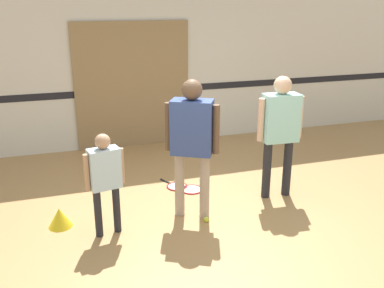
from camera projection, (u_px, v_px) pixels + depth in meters
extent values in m
plane|color=#A87F4C|center=(210.00, 218.00, 5.36)|extent=(16.00, 16.00, 0.00)
cube|color=silver|center=(150.00, 58.00, 7.71)|extent=(16.00, 0.06, 3.20)
cube|color=black|center=(152.00, 90.00, 7.87)|extent=(16.00, 0.01, 0.12)
cube|color=#93754C|center=(133.00, 86.00, 7.71)|extent=(2.07, 0.05, 2.26)
cylinder|color=tan|center=(180.00, 184.00, 5.33)|extent=(0.12, 0.12, 0.83)
cylinder|color=tan|center=(205.00, 186.00, 5.27)|extent=(0.12, 0.12, 0.83)
cube|color=#334784|center=(192.00, 127.00, 5.06)|extent=(0.56, 0.47, 0.66)
sphere|color=brown|center=(192.00, 90.00, 4.92)|extent=(0.24, 0.24, 0.24)
cylinder|color=brown|center=(169.00, 127.00, 5.12)|extent=(0.09, 0.09, 0.59)
cylinder|color=brown|center=(216.00, 129.00, 5.01)|extent=(0.09, 0.09, 0.59)
cylinder|color=#232328|center=(98.00, 213.00, 4.87)|extent=(0.09, 0.09, 0.59)
cylinder|color=#232328|center=(117.00, 209.00, 4.97)|extent=(0.09, 0.09, 0.59)
cube|color=silver|center=(104.00, 168.00, 4.75)|extent=(0.37, 0.25, 0.46)
sphere|color=tan|center=(103.00, 141.00, 4.65)|extent=(0.17, 0.17, 0.17)
cylinder|color=tan|center=(87.00, 172.00, 4.66)|extent=(0.06, 0.06, 0.42)
cylinder|color=tan|center=(122.00, 166.00, 4.85)|extent=(0.06, 0.06, 0.42)
cylinder|color=#232328|center=(287.00, 168.00, 5.90)|extent=(0.12, 0.12, 0.80)
cylinder|color=#232328|center=(267.00, 170.00, 5.82)|extent=(0.12, 0.12, 0.80)
cube|color=#99D8D1|center=(281.00, 118.00, 5.63)|extent=(0.48, 0.29, 0.64)
sphere|color=#DBAD89|center=(283.00, 85.00, 5.49)|extent=(0.23, 0.23, 0.23)
cylinder|color=#DBAD89|center=(300.00, 117.00, 5.70)|extent=(0.08, 0.08, 0.57)
cylinder|color=#DBAD89|center=(261.00, 120.00, 5.57)|extent=(0.08, 0.08, 0.57)
torus|color=red|center=(192.00, 189.00, 6.15)|extent=(0.43, 0.43, 0.02)
cylinder|color=silver|center=(192.00, 189.00, 6.15)|extent=(0.27, 0.27, 0.01)
cylinder|color=black|center=(179.00, 184.00, 6.32)|extent=(0.12, 0.20, 0.02)
sphere|color=black|center=(175.00, 182.00, 6.39)|extent=(0.03, 0.03, 0.03)
torus|color=red|center=(177.00, 186.00, 6.25)|extent=(0.41, 0.41, 0.02)
cylinder|color=silver|center=(177.00, 186.00, 6.25)|extent=(0.26, 0.26, 0.01)
cylinder|color=black|center=(166.00, 181.00, 6.42)|extent=(0.12, 0.20, 0.02)
sphere|color=black|center=(161.00, 179.00, 6.49)|extent=(0.03, 0.03, 0.03)
sphere|color=#CCE038|center=(206.00, 219.00, 5.26)|extent=(0.07, 0.07, 0.07)
sphere|color=#CCE038|center=(203.00, 183.00, 6.32)|extent=(0.07, 0.07, 0.07)
cone|color=yellow|center=(60.00, 218.00, 5.13)|extent=(0.29, 0.29, 0.24)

